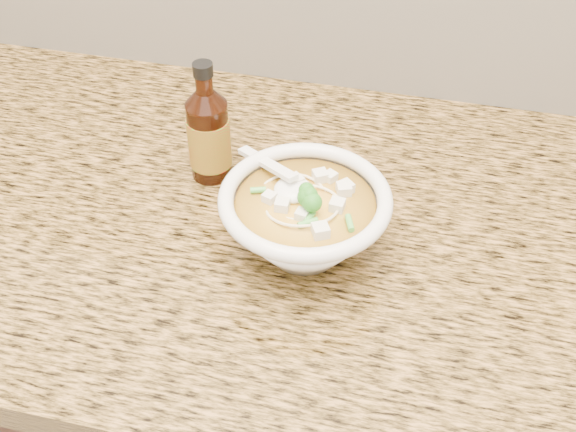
# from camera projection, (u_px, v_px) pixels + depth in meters

# --- Properties ---
(cabinet) EXTENTS (4.00, 0.65, 0.86)m
(cabinet) POSITION_uv_depth(u_px,v_px,m) (294.00, 417.00, 1.23)
(cabinet) COLOR black
(cabinet) RESTS_ON ground
(counter_slab) EXTENTS (4.00, 0.68, 0.04)m
(counter_slab) POSITION_uv_depth(u_px,v_px,m) (296.00, 226.00, 0.93)
(counter_slab) COLOR #A0713A
(counter_slab) RESTS_ON cabinet
(soup_bowl) EXTENTS (0.20, 0.20, 0.11)m
(soup_bowl) POSITION_uv_depth(u_px,v_px,m) (305.00, 222.00, 0.83)
(soup_bowl) COLOR white
(soup_bowl) RESTS_ON counter_slab
(hot_sauce_bottle) EXTENTS (0.06, 0.06, 0.17)m
(hot_sauce_bottle) POSITION_uv_depth(u_px,v_px,m) (209.00, 135.00, 0.93)
(hot_sauce_bottle) COLOR #381507
(hot_sauce_bottle) RESTS_ON counter_slab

